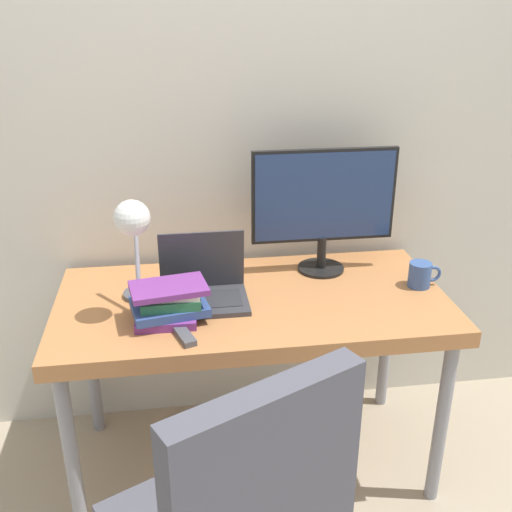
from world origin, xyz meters
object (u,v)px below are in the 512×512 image
laptop (204,287)px  mug (421,275)px  book_stack (169,302)px  desk_lamp (134,232)px  monitor (324,202)px

laptop → mug: 0.82m
laptop → book_stack: laptop is taller
mug → laptop: bearing=179.7°
desk_lamp → book_stack: size_ratio=1.51×
laptop → monitor: 0.57m
monitor → book_stack: (-0.61, -0.32, -0.22)m
laptop → desk_lamp: 0.35m
monitor → mug: 0.46m
laptop → mug: bearing=-0.3°
laptop → desk_lamp: desk_lamp is taller
laptop → mug: (0.82, -0.00, -0.00)m
monitor → desk_lamp: (-0.71, -0.27, 0.02)m
desk_lamp → laptop: bearing=17.0°
book_stack → mug: 0.95m
desk_lamp → book_stack: desk_lamp is taller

